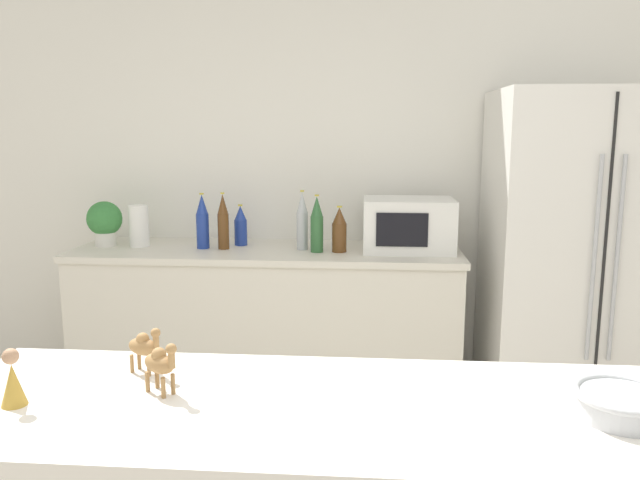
% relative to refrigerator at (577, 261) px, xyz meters
% --- Properties ---
extents(wall_back, '(8.00, 0.06, 2.55)m').
position_rel_refrigerator_xyz_m(wall_back, '(-1.10, 0.41, 0.41)').
color(wall_back, white).
rests_on(wall_back, ground_plane).
extents(back_counter, '(2.11, 0.63, 0.89)m').
position_rel_refrigerator_xyz_m(back_counter, '(-1.63, 0.08, -0.42)').
color(back_counter, silver).
rests_on(back_counter, ground_plane).
extents(refrigerator, '(0.89, 0.75, 1.74)m').
position_rel_refrigerator_xyz_m(refrigerator, '(0.00, 0.00, 0.00)').
color(refrigerator, silver).
rests_on(refrigerator, ground_plane).
extents(potted_plant, '(0.19, 0.19, 0.25)m').
position_rel_refrigerator_xyz_m(potted_plant, '(-2.55, 0.09, 0.17)').
color(potted_plant, silver).
rests_on(potted_plant, back_counter).
extents(paper_towel_roll, '(0.11, 0.11, 0.23)m').
position_rel_refrigerator_xyz_m(paper_towel_roll, '(-2.35, 0.09, 0.14)').
color(paper_towel_roll, white).
rests_on(paper_towel_roll, back_counter).
extents(microwave, '(0.48, 0.37, 0.28)m').
position_rel_refrigerator_xyz_m(microwave, '(-0.86, 0.10, 0.17)').
color(microwave, white).
rests_on(microwave, back_counter).
extents(back_bottle_0, '(0.08, 0.08, 0.25)m').
position_rel_refrigerator_xyz_m(back_bottle_0, '(-1.23, 0.02, 0.14)').
color(back_bottle_0, brown).
rests_on(back_bottle_0, back_counter).
extents(back_bottle_1, '(0.07, 0.07, 0.23)m').
position_rel_refrigerator_xyz_m(back_bottle_1, '(-1.80, 0.17, 0.13)').
color(back_bottle_1, navy).
rests_on(back_bottle_1, back_counter).
extents(back_bottle_2, '(0.07, 0.07, 0.31)m').
position_rel_refrigerator_xyz_m(back_bottle_2, '(-1.98, 0.06, 0.17)').
color(back_bottle_2, navy).
rests_on(back_bottle_2, back_counter).
extents(back_bottle_3, '(0.07, 0.07, 0.31)m').
position_rel_refrigerator_xyz_m(back_bottle_3, '(-1.35, 0.01, 0.17)').
color(back_bottle_3, '#2D6033').
rests_on(back_bottle_3, back_counter).
extents(back_bottle_4, '(0.06, 0.06, 0.31)m').
position_rel_refrigerator_xyz_m(back_bottle_4, '(-1.87, 0.05, 0.17)').
color(back_bottle_4, brown).
rests_on(back_bottle_4, back_counter).
extents(back_bottle_5, '(0.06, 0.06, 0.32)m').
position_rel_refrigerator_xyz_m(back_bottle_5, '(-1.44, 0.07, 0.18)').
color(back_bottle_5, '#B2B7BC').
rests_on(back_bottle_5, back_counter).
extents(fruit_bowl, '(0.21, 0.21, 0.06)m').
position_rel_refrigerator_xyz_m(fruit_bowl, '(-0.53, -1.95, 0.10)').
color(fruit_bowl, '#B7BABF').
rests_on(fruit_bowl, bar_counter).
extents(camel_figurine, '(0.10, 0.09, 0.13)m').
position_rel_refrigerator_xyz_m(camel_figurine, '(-1.56, -1.91, 0.14)').
color(camel_figurine, olive).
rests_on(camel_figurine, bar_counter).
extents(camel_figurine_second, '(0.10, 0.07, 0.12)m').
position_rel_refrigerator_xyz_m(camel_figurine_second, '(-1.64, -1.79, 0.14)').
color(camel_figurine_second, olive).
rests_on(camel_figurine_second, bar_counter).
extents(wise_man_figurine_crimson, '(0.06, 0.06, 0.13)m').
position_rel_refrigerator_xyz_m(wise_man_figurine_crimson, '(-1.87, -1.99, 0.12)').
color(wise_man_figurine_crimson, '#B28933').
rests_on(wise_man_figurine_crimson, bar_counter).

